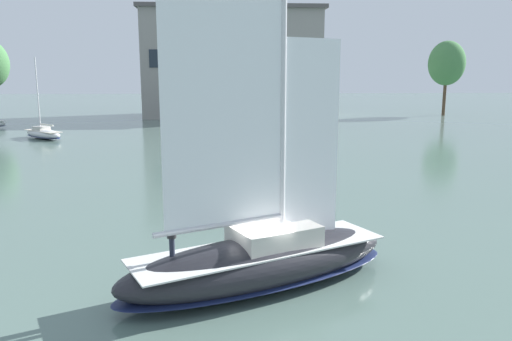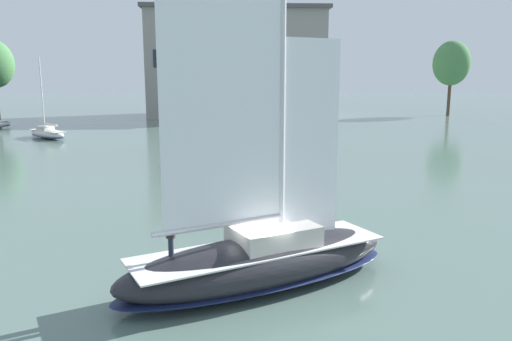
# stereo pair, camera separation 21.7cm
# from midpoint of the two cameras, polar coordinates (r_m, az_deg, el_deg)

# --- Properties ---
(ground_plane) EXTENTS (400.00, 400.00, 0.00)m
(ground_plane) POSITION_cam_midpoint_polar(r_m,az_deg,el_deg) (20.57, 0.28, -13.01)
(ground_plane) COLOR slate
(waterfront_building) EXTENTS (34.95, 17.60, 20.87)m
(waterfront_building) POSITION_cam_midpoint_polar(r_m,az_deg,el_deg) (101.98, -2.83, 12.16)
(waterfront_building) COLOR gray
(waterfront_building) RESTS_ON ground
(tree_shore_left) EXTENTS (7.23, 7.23, 14.88)m
(tree_shore_left) POSITION_cam_midpoint_polar(r_m,az_deg,el_deg) (109.36, 20.91, 11.36)
(tree_shore_left) COLOR #4C3828
(tree_shore_left) RESTS_ON ground
(sailboat_main) EXTENTS (12.22, 8.08, 16.38)m
(sailboat_main) POSITION_cam_midpoint_polar(r_m,az_deg,el_deg) (20.10, 0.33, -9.70)
(sailboat_main) COLOR #232328
(sailboat_main) RESTS_ON ground
(sailboat_moored_near_marina) EXTENTS (7.02, 6.78, 10.50)m
(sailboat_moored_near_marina) POSITION_cam_midpoint_polar(r_m,az_deg,el_deg) (71.18, -23.23, 3.93)
(sailboat_moored_near_marina) COLOR silver
(sailboat_moored_near_marina) RESTS_ON ground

